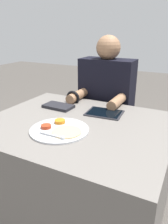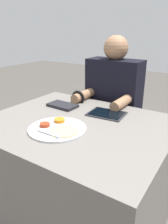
% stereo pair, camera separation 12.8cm
% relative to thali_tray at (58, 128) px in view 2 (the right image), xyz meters
% --- Properties ---
extents(ground_plane, '(12.00, 12.00, 0.00)m').
position_rel_thali_tray_xyz_m(ground_plane, '(0.03, 0.14, -0.76)').
color(ground_plane, '#4C4742').
extents(dining_table, '(1.08, 0.89, 0.75)m').
position_rel_thali_tray_xyz_m(dining_table, '(0.03, 0.14, -0.38)').
color(dining_table, slate).
rests_on(dining_table, ground_plane).
extents(thali_tray, '(0.32, 0.32, 0.03)m').
position_rel_thali_tray_xyz_m(thali_tray, '(0.00, 0.00, 0.00)').
color(thali_tray, '#B7BABF').
rests_on(thali_tray, dining_table).
extents(red_notebook, '(0.21, 0.13, 0.02)m').
position_rel_thali_tray_xyz_m(red_notebook, '(-0.21, 0.31, 0.00)').
color(red_notebook, silver).
rests_on(red_notebook, dining_table).
extents(tablet_device, '(0.24, 0.20, 0.01)m').
position_rel_thali_tray_xyz_m(tablet_device, '(0.12, 0.35, -0.00)').
color(tablet_device, '#28282D').
rests_on(tablet_device, dining_table).
extents(person_diner, '(0.43, 0.43, 1.23)m').
position_rel_thali_tray_xyz_m(person_diner, '(-0.02, 0.73, -0.18)').
color(person_diner, black).
rests_on(person_diner, ground_plane).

